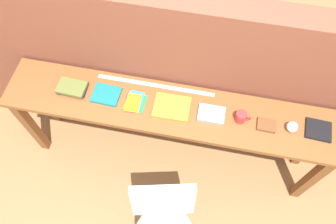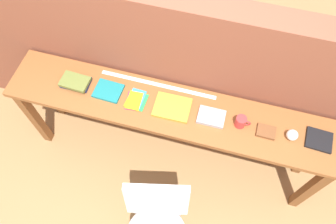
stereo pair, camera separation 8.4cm
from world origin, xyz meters
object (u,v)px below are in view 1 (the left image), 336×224
at_px(pamphlet_pile_colourful, 135,102).
at_px(sports_ball_small, 292,127).
at_px(book_repair_rightmost, 318,130).
at_px(mug, 241,117).
at_px(magazine_cycling, 106,95).
at_px(leather_journal_brown, 266,125).
at_px(book_open_centre, 172,107).
at_px(chair_white_moulded, 164,223).
at_px(book_stack_leftmost, 72,88).

relative_size(pamphlet_pile_colourful, sports_ball_small, 2.39).
bearing_deg(book_repair_rightmost, mug, -174.68).
distance_m(magazine_cycling, leather_journal_brown, 1.19).
xyz_separation_m(book_open_centre, leather_journal_brown, (0.69, -0.01, 0.00)).
xyz_separation_m(magazine_cycling, book_open_centre, (0.50, -0.01, 0.00)).
bearing_deg(sports_ball_small, chair_white_moulded, -136.02).
xyz_separation_m(book_open_centre, book_repair_rightmost, (1.05, 0.02, -0.00)).
distance_m(chair_white_moulded, sports_ball_small, 1.14).
distance_m(book_stack_leftmost, book_open_centre, 0.76).
xyz_separation_m(chair_white_moulded, book_repair_rightmost, (0.96, 0.77, 0.36)).
xyz_separation_m(pamphlet_pile_colourful, mug, (0.78, 0.01, 0.04)).
bearing_deg(magazine_cycling, book_repair_rightmost, 2.52).
height_order(chair_white_moulded, leather_journal_brown, leather_journal_brown).
bearing_deg(magazine_cycling, sports_ball_small, 1.41).
bearing_deg(magazine_cycling, chair_white_moulded, -49.82).
bearing_deg(pamphlet_pile_colourful, book_stack_leftmost, 177.58).
distance_m(mug, leather_journal_brown, 0.19).
height_order(pamphlet_pile_colourful, sports_ball_small, sports_ball_small).
relative_size(book_stack_leftmost, magazine_cycling, 1.09).
relative_size(book_stack_leftmost, book_repair_rightmost, 1.26).
height_order(book_stack_leftmost, magazine_cycling, book_stack_leftmost).
relative_size(chair_white_moulded, magazine_cycling, 4.37).
height_order(book_open_centre, mug, mug).
xyz_separation_m(pamphlet_pile_colourful, leather_journal_brown, (0.96, -0.00, 0.00)).
height_order(pamphlet_pile_colourful, book_repair_rightmost, book_repair_rightmost).
xyz_separation_m(book_stack_leftmost, book_repair_rightmost, (1.81, 0.01, -0.02)).
bearing_deg(sports_ball_small, magazine_cycling, 179.24).
bearing_deg(chair_white_moulded, mug, 61.22).
xyz_separation_m(book_stack_leftmost, book_open_centre, (0.76, -0.01, -0.01)).
bearing_deg(leather_journal_brown, sports_ball_small, 3.07).
bearing_deg(magazine_cycling, book_stack_leftmost, -177.53).
xyz_separation_m(magazine_cycling, pamphlet_pile_colourful, (0.22, -0.02, -0.00)).
distance_m(chair_white_moulded, book_stack_leftmost, 1.20).
distance_m(leather_journal_brown, sports_ball_small, 0.17).
relative_size(chair_white_moulded, pamphlet_pile_colourful, 4.72).
distance_m(pamphlet_pile_colourful, book_repair_rightmost, 1.32).
height_order(book_open_centre, book_repair_rightmost, book_open_centre).
height_order(leather_journal_brown, book_repair_rightmost, leather_journal_brown).
xyz_separation_m(magazine_cycling, book_repair_rightmost, (1.55, 0.01, 0.00)).
distance_m(book_stack_leftmost, pamphlet_pile_colourful, 0.49).
height_order(book_stack_leftmost, book_open_centre, book_stack_leftmost).
bearing_deg(leather_journal_brown, mug, 177.15).
xyz_separation_m(pamphlet_pile_colourful, book_repair_rightmost, (1.32, 0.03, 0.00)).
bearing_deg(mug, chair_white_moulded, -118.78).
height_order(book_stack_leftmost, pamphlet_pile_colourful, book_stack_leftmost).
bearing_deg(mug, magazine_cycling, 179.25).
bearing_deg(chair_white_moulded, book_repair_rightmost, 38.74).
bearing_deg(leather_journal_brown, book_open_centre, 179.61).
distance_m(pamphlet_pile_colourful, book_open_centre, 0.28).
xyz_separation_m(book_open_centre, mug, (0.50, -0.00, 0.03)).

